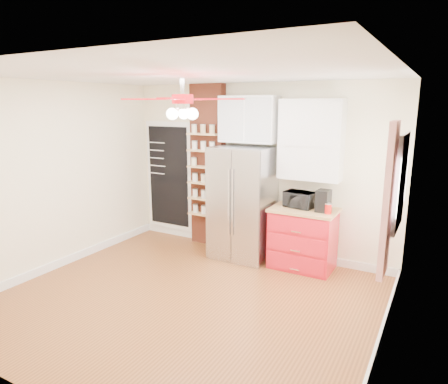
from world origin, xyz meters
The scene contains 21 objects.
floor centered at (0.00, 0.00, 0.00)m, with size 4.50×4.50×0.00m, color brown.
ceiling centered at (0.00, 0.00, 2.70)m, with size 4.50×4.50×0.00m, color white.
wall_back centered at (0.00, 2.00, 1.35)m, with size 4.50×0.02×2.70m, color #FFF6CD.
wall_front centered at (0.00, -2.00, 1.35)m, with size 4.50×0.02×2.70m, color #FFF6CD.
wall_left centered at (-2.25, 0.00, 1.35)m, with size 0.02×4.00×2.70m, color #FFF6CD.
wall_right centered at (2.25, 0.00, 1.35)m, with size 0.02×4.00×2.70m, color #FFF6CD.
chalkboard centered at (-1.70, 1.96, 1.10)m, with size 0.95×0.05×1.95m.
brick_pillar centered at (-0.85, 1.92, 1.35)m, with size 0.60×0.16×2.70m, color brown.
fridge centered at (-0.05, 1.63, 0.88)m, with size 0.90×0.70×1.75m, color #BBBCC0.
upper_glass_cabinet centered at (-0.05, 1.82, 2.15)m, with size 0.90×0.35×0.70m, color white.
red_cabinet centered at (0.92, 1.68, 0.45)m, with size 0.94×0.64×0.90m.
upper_shelf_unit centered at (0.92, 1.85, 1.88)m, with size 0.90×0.30×1.15m, color white.
window centered at (2.23, 0.90, 1.55)m, with size 0.04×0.75×1.05m, color white.
curtain centered at (2.18, 0.35, 1.45)m, with size 0.06×0.40×1.55m, color #A91617.
ceiling_fan centered at (0.00, 0.00, 2.42)m, with size 1.40×1.40×0.44m.
toaster_oven centered at (0.83, 1.72, 1.02)m, with size 0.42×0.29×0.23m, color black.
coffee_maker centered at (1.20, 1.65, 1.05)m, with size 0.17×0.21×0.31m, color black.
canister_left centered at (1.29, 1.58, 0.97)m, with size 0.10×0.10×0.14m, color #B90F0A.
canister_right centered at (1.20, 1.72, 0.97)m, with size 0.09×0.09×0.14m, color #CC3C0B.
pantry_jar_oats centered at (-1.04, 1.79, 1.43)m, with size 0.09×0.09×0.12m, color beige.
pantry_jar_beans centered at (-0.77, 1.80, 1.44)m, with size 0.09×0.09×0.13m, color brown.
Camera 1 is at (2.62, -3.75, 2.38)m, focal length 32.00 mm.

